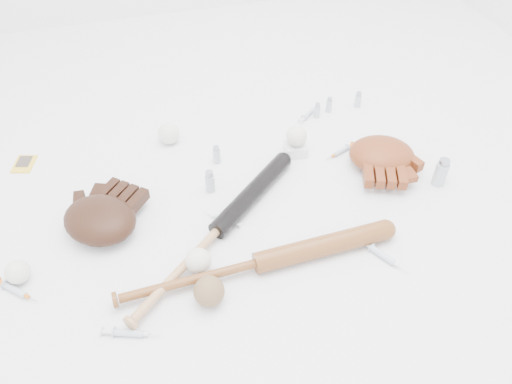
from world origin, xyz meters
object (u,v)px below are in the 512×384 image
object	(u,v)px
bat_wood	(258,263)
glove_dark	(100,219)
pedestal	(296,149)
bat_dark	(218,230)

from	to	relation	value
bat_wood	glove_dark	bearing A→B (deg)	144.44
glove_dark	pedestal	size ratio (longest dim) A/B	3.68
bat_dark	glove_dark	xyz separation A→B (m)	(-0.32, 0.12, 0.02)
pedestal	glove_dark	bearing A→B (deg)	-165.02
bat_wood	pedestal	world-z (taller)	bat_wood
bat_dark	bat_wood	world-z (taller)	bat_wood
bat_wood	glove_dark	size ratio (longest dim) A/B	3.12
bat_wood	glove_dark	distance (m)	0.48
pedestal	bat_wood	bearing A→B (deg)	-120.96
bat_wood	glove_dark	xyz separation A→B (m)	(-0.40, 0.27, 0.02)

